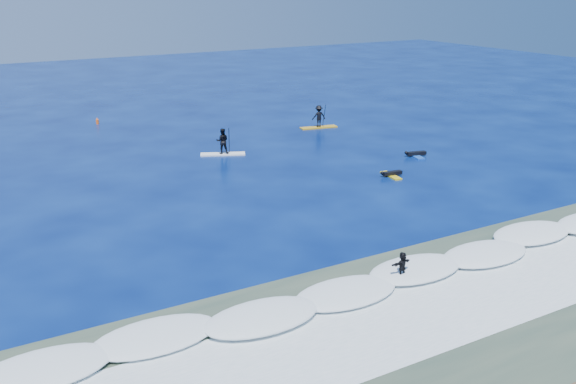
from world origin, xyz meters
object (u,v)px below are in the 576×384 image
sup_paddler_center (223,143)px  prone_paddler_far (415,154)px  wave_surfer (402,267)px  prone_paddler_near (391,174)px  marker_buoy (97,121)px  sup_paddler_right (319,118)px

sup_paddler_center → prone_paddler_far: bearing=-7.5°
prone_paddler_far → wave_surfer: wave_surfer is taller
wave_surfer → sup_paddler_center: bearing=78.5°
prone_paddler_near → marker_buoy: bearing=33.5°
marker_buoy → wave_surfer: bearing=-85.2°
prone_paddler_near → sup_paddler_right: bearing=-6.9°
sup_paddler_right → prone_paddler_near: bearing=-93.5°
marker_buoy → sup_paddler_right: bearing=-34.4°
wave_surfer → sup_paddler_right: bearing=57.9°
sup_paddler_right → wave_surfer: bearing=-105.2°
sup_paddler_right → prone_paddler_near: 15.33m
prone_paddler_far → prone_paddler_near: bearing=137.5°
sup_paddler_center → sup_paddler_right: size_ratio=0.99×
prone_paddler_far → wave_surfer: bearing=152.0°
prone_paddler_far → marker_buoy: (-17.69, 23.12, 0.12)m
sup_paddler_center → wave_surfer: 23.52m
wave_surfer → prone_paddler_near: bearing=46.6°
sup_paddler_center → marker_buoy: bearing=133.6°
sup_paddler_center → sup_paddler_right: bearing=44.4°
prone_paddler_near → sup_paddler_center: bearing=42.1°
wave_surfer → marker_buoy: bearing=88.6°
sup_paddler_right → marker_buoy: bearing=156.2°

